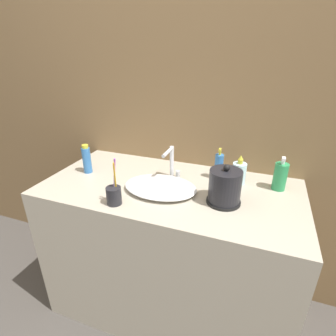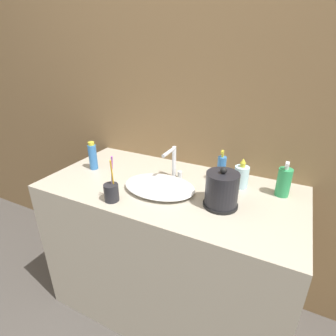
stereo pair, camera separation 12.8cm
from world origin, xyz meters
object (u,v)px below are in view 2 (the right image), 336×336
Objects in this scene: toothbrush_cup at (111,191)px; mouthwash_bottle at (221,169)px; faucet at (174,161)px; shampoo_bottle at (241,176)px; electric_kettle at (222,191)px; lotion_bottle at (284,182)px; hand_cream_bottle at (93,156)px.

mouthwash_bottle is at bearing 46.87° from toothbrush_cup.
toothbrush_cup reaches higher than faucet.
faucet is 0.35m from shampoo_bottle.
electric_kettle is 0.32m from lotion_bottle.
lotion_bottle is (0.68, 0.40, 0.02)m from toothbrush_cup.
shampoo_bottle is at bearing -179.39° from lotion_bottle.
faucet is at bearing -160.65° from mouthwash_bottle.
shampoo_bottle is at bearing 79.91° from electric_kettle.
shampoo_bottle is (0.34, 0.07, -0.04)m from faucet.
lotion_bottle is at bearing 30.12° from toothbrush_cup.
hand_cream_bottle is at bearing -168.44° from faucet.
electric_kettle is 0.49m from toothbrush_cup.
shampoo_bottle is 0.11m from mouthwash_bottle.
faucet is 0.37m from toothbrush_cup.
toothbrush_cup reaches higher than hand_cream_bottle.
lotion_bottle is at bearing -2.63° from mouthwash_bottle.
toothbrush_cup is 1.28× the size of mouthwash_bottle.
lotion_bottle is (0.23, 0.22, -0.00)m from electric_kettle.
toothbrush_cup is at bearing -133.13° from mouthwash_bottle.
mouthwash_bottle is (-0.07, 0.23, -0.00)m from electric_kettle.
shampoo_bottle is 0.94× the size of hand_cream_bottle.
toothbrush_cup reaches higher than mouthwash_bottle.
shampoo_bottle is (0.49, 0.39, 0.01)m from toothbrush_cup.
electric_kettle is at bearing -136.51° from lotion_bottle.
hand_cream_bottle is at bearing 142.87° from toothbrush_cup.
electric_kettle reaches higher than hand_cream_bottle.
faucet is 0.54m from lotion_bottle.
electric_kettle is 0.24m from mouthwash_bottle.
lotion_bottle is (0.53, 0.07, -0.03)m from faucet.
lotion_bottle is at bearing 9.28° from hand_cream_bottle.
hand_cream_bottle reaches higher than shampoo_bottle.
shampoo_bottle is at bearing -8.43° from mouthwash_bottle.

